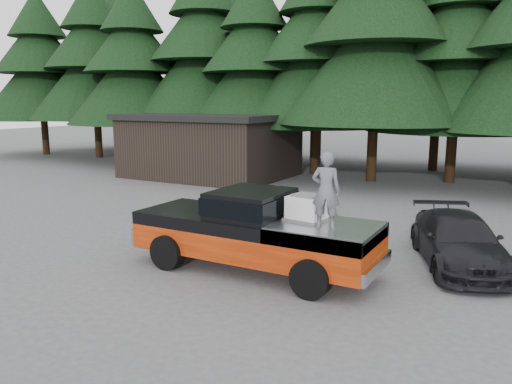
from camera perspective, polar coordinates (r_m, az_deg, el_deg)
The scene contains 8 objects.
ground at distance 12.30m, azimuth -2.08°, elevation -8.51°, with size 120.00×120.00×0.00m, color #48484B.
pickup_truck at distance 11.88m, azimuth -0.15°, elevation -5.83°, with size 6.00×2.04×1.33m, color #C23A0C, non-canonical shape.
truck_cab at distance 11.70m, azimuth -0.57°, elevation -1.24°, with size 1.66×1.90×0.59m, color black.
air_compressor at distance 11.23m, azimuth 5.80°, elevation -1.94°, with size 0.78×0.64×0.53m, color silver.
man_on_bed at distance 10.50m, azimuth 8.00°, elevation 0.19°, with size 0.59×0.39×1.63m, color #5A5C62.
parked_car at distance 13.18m, azimuth 22.14°, elevation -5.16°, with size 1.75×4.30×1.25m, color black.
utility_building at distance 26.71m, azimuth -5.22°, elevation 5.39°, with size 8.40×6.40×3.30m.
treeline at distance 27.95m, azimuth 18.24°, elevation 17.60°, with size 60.15×16.05×17.50m.
Camera 1 is at (6.07, -9.92, 3.99)m, focal length 35.00 mm.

